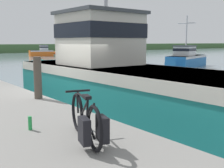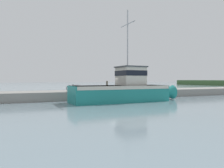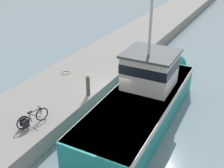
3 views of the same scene
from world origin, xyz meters
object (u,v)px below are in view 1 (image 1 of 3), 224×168
(fishing_boat_main, at_px, (112,76))
(boat_white_moored, at_px, (186,59))
(water_bottle_on_curb, at_px, (30,123))
(boat_green_anchored, at_px, (125,53))
(bicycle_touring, at_px, (88,122))
(boat_orange_near, at_px, (42,52))
(mooring_post, at_px, (38,78))

(fishing_boat_main, height_order, boat_white_moored, fishing_boat_main)
(water_bottle_on_curb, bearing_deg, boat_white_moored, 31.30)
(boat_white_moored, height_order, water_bottle_on_curb, boat_white_moored)
(fishing_boat_main, relative_size, boat_green_anchored, 1.46)
(fishing_boat_main, distance_m, water_bottle_on_curb, 5.60)
(water_bottle_on_curb, bearing_deg, bicycle_touring, -69.25)
(boat_orange_near, relative_size, mooring_post, 4.31)
(boat_orange_near, distance_m, mooring_post, 45.25)
(boat_orange_near, xyz_separation_m, mooring_post, (-18.54, -41.27, 0.78))
(fishing_boat_main, relative_size, bicycle_touring, 7.27)
(boat_green_anchored, bearing_deg, fishing_boat_main, 45.60)
(boat_green_anchored, bearing_deg, boat_white_moored, 64.08)
(boat_white_moored, distance_m, boat_green_anchored, 20.74)
(mooring_post, bearing_deg, boat_white_moored, 27.39)
(boat_white_moored, bearing_deg, water_bottle_on_curb, 103.70)
(boat_white_moored, distance_m, bicycle_touring, 26.06)
(boat_green_anchored, height_order, mooring_post, boat_green_anchored)
(bicycle_touring, relative_size, mooring_post, 1.39)
(water_bottle_on_curb, bearing_deg, mooring_post, 63.82)
(water_bottle_on_curb, bearing_deg, boat_green_anchored, 47.27)
(bicycle_touring, bearing_deg, mooring_post, 94.65)
(fishing_boat_main, bearing_deg, bicycle_touring, -132.56)
(mooring_post, bearing_deg, fishing_boat_main, 12.03)
(boat_orange_near, height_order, mooring_post, mooring_post)
(bicycle_touring, bearing_deg, fishing_boat_main, 65.42)
(fishing_boat_main, xyz_separation_m, boat_orange_near, (15.35, 40.59, -0.52))
(fishing_boat_main, relative_size, water_bottle_on_curb, 47.79)
(boat_orange_near, bearing_deg, boat_white_moored, 18.14)
(fishing_boat_main, distance_m, bicycle_touring, 6.08)
(bicycle_touring, height_order, mooring_post, mooring_post)
(fishing_boat_main, height_order, boat_green_anchored, fishing_boat_main)
(boat_white_moored, xyz_separation_m, boat_green_anchored, (8.01, 19.13, -0.11))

